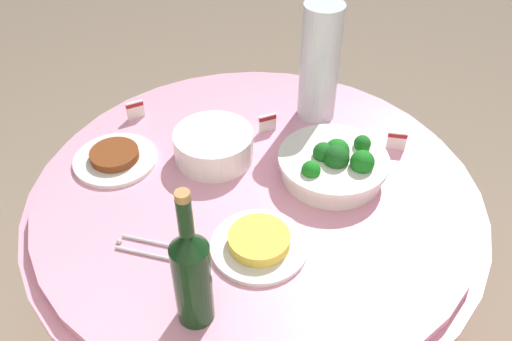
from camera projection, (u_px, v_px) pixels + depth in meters
The scene contains 11 objects.
buffet_table at pixel (256, 276), 1.63m from camera, with size 1.16×1.16×0.74m.
broccoli_bowl at pixel (335, 164), 1.39m from camera, with size 0.28×0.28×0.11m.
plate_stack at pixel (215, 146), 1.45m from camera, with size 0.21×0.21×0.08m.
wine_bottle at pixel (193, 274), 1.02m from camera, with size 0.07×0.07×0.34m.
decorative_fruit_vase at pixel (320, 70), 1.53m from camera, with size 0.11×0.11×0.34m.
serving_tongs at pixel (150, 248), 1.23m from camera, with size 0.17×0.08×0.01m.
food_plate_fried_egg at pixel (260, 243), 1.23m from camera, with size 0.22×0.22×0.04m.
food_plate_stir_fry at pixel (116, 158), 1.46m from camera, with size 0.22×0.22×0.03m.
label_placard_front at pixel (268, 122), 1.54m from camera, with size 0.05×0.03×0.05m.
label_placard_mid at pixel (136, 109), 1.59m from camera, with size 0.05×0.03×0.05m.
label_placard_rear at pixel (398, 140), 1.48m from camera, with size 0.05×0.02×0.05m.
Camera 1 is at (0.00, 1.02, 1.68)m, focal length 38.70 mm.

